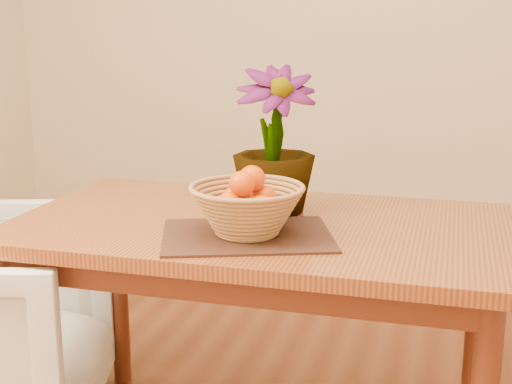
# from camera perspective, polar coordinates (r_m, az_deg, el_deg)

# --- Properties ---
(wall_back) EXTENTS (4.00, 0.02, 2.70)m
(wall_back) POSITION_cam_1_polar(r_m,az_deg,el_deg) (3.87, 8.26, 14.00)
(wall_back) COLOR #F8E4BD
(wall_back) RESTS_ON floor
(table) EXTENTS (1.40, 0.80, 0.75)m
(table) POSITION_cam_1_polar(r_m,az_deg,el_deg) (2.05, 0.36, -4.70)
(table) COLOR brown
(table) RESTS_ON floor
(placemat) EXTENTS (0.53, 0.46, 0.01)m
(placemat) POSITION_cam_1_polar(r_m,az_deg,el_deg) (1.88, -0.72, -3.49)
(placemat) COLOR #391D14
(placemat) RESTS_ON table
(wicker_basket) EXTENTS (0.31, 0.31, 0.12)m
(wicker_basket) POSITION_cam_1_polar(r_m,az_deg,el_deg) (1.87, -0.72, -1.58)
(wicker_basket) COLOR #AC7347
(wicker_basket) RESTS_ON placemat
(orange_pile) EXTENTS (0.16, 0.17, 0.13)m
(orange_pile) POSITION_cam_1_polar(r_m,az_deg,el_deg) (1.86, -0.72, -0.32)
(orange_pile) COLOR #F06403
(orange_pile) RESTS_ON wicker_basket
(potted_plant) EXTENTS (0.31, 0.31, 0.43)m
(potted_plant) POSITION_cam_1_polar(r_m,az_deg,el_deg) (2.08, 1.46, 4.12)
(potted_plant) COLOR #184413
(potted_plant) RESTS_ON table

